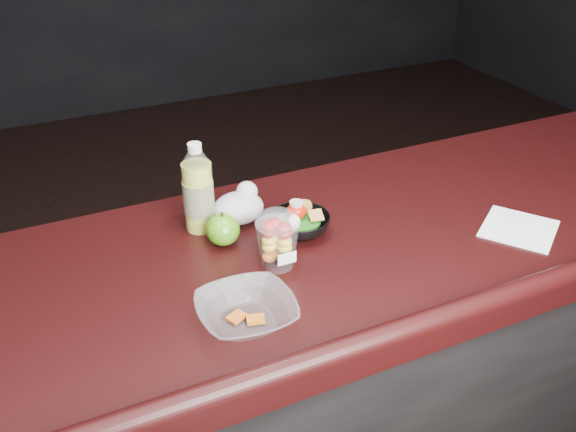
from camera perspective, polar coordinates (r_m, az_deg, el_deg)
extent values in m
cube|color=black|center=(1.78, -0.86, -17.64)|extent=(4.00, 0.65, 0.98)
cube|color=black|center=(1.44, -1.01, -3.99)|extent=(4.06, 0.71, 0.04)
cylinder|color=yellow|center=(1.49, -7.96, 1.71)|extent=(0.07, 0.07, 0.17)
cylinder|color=white|center=(1.49, -7.96, 1.71)|extent=(0.07, 0.07, 0.17)
cone|color=white|center=(1.45, -8.23, 5.13)|extent=(0.07, 0.07, 0.03)
cylinder|color=white|center=(1.44, -8.31, 6.02)|extent=(0.03, 0.03, 0.02)
cylinder|color=#072D99|center=(1.49, -7.96, 1.71)|extent=(0.07, 0.07, 0.08)
ellipsoid|color=white|center=(1.33, -0.95, -0.54)|extent=(0.10, 0.10, 0.05)
ellipsoid|color=#2E760D|center=(1.45, -5.81, -1.22)|extent=(0.08, 0.08, 0.07)
cylinder|color=black|center=(1.43, -5.89, 0.10)|extent=(0.01, 0.01, 0.01)
ellipsoid|color=silver|center=(1.53, -4.45, 0.71)|extent=(0.13, 0.10, 0.07)
sphere|color=silver|center=(1.54, -3.67, 2.16)|extent=(0.05, 0.05, 0.05)
imported|color=black|center=(1.49, 1.05, -0.74)|extent=(0.19, 0.19, 0.04)
cylinder|color=#0F470C|center=(1.49, 1.05, -0.44)|extent=(0.10, 0.10, 0.01)
ellipsoid|color=red|center=(1.49, 0.75, 0.45)|extent=(0.05, 0.05, 0.04)
cylinder|color=beige|center=(1.48, 0.75, 1.13)|extent=(0.03, 0.03, 0.01)
ellipsoid|color=white|center=(1.46, 0.53, -0.57)|extent=(0.03, 0.03, 0.04)
imported|color=silver|center=(1.23, -3.71, -8.51)|extent=(0.20, 0.20, 0.05)
cube|color=#990F0C|center=(1.24, -4.60, -8.94)|extent=(0.04, 0.04, 0.01)
cube|color=#990F0C|center=(1.23, -2.90, -9.16)|extent=(0.04, 0.03, 0.01)
cube|color=white|center=(1.61, 19.84, -1.06)|extent=(0.22, 0.22, 0.00)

